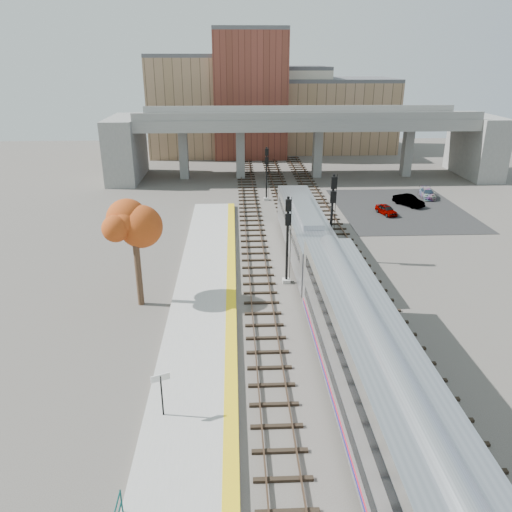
# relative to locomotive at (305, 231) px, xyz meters

# --- Properties ---
(ground) EXTENTS (160.00, 160.00, 0.00)m
(ground) POSITION_rel_locomotive_xyz_m (-1.00, -14.30, -2.28)
(ground) COLOR #47423D
(ground) RESTS_ON ground
(platform) EXTENTS (4.50, 60.00, 0.35)m
(platform) POSITION_rel_locomotive_xyz_m (-8.25, -14.30, -2.10)
(platform) COLOR #9E9E99
(platform) RESTS_ON ground
(yellow_strip) EXTENTS (0.70, 60.00, 0.01)m
(yellow_strip) POSITION_rel_locomotive_xyz_m (-6.35, -14.30, -1.92)
(yellow_strip) COLOR yellow
(yellow_strip) RESTS_ON platform
(tracks) EXTENTS (10.70, 95.00, 0.25)m
(tracks) POSITION_rel_locomotive_xyz_m (-0.07, -1.80, -2.20)
(tracks) COLOR black
(tracks) RESTS_ON ground
(overpass) EXTENTS (54.00, 12.00, 9.50)m
(overpass) POSITION_rel_locomotive_xyz_m (3.92, 30.70, 3.53)
(overpass) COLOR slate
(overpass) RESTS_ON ground
(buildings_far) EXTENTS (43.00, 21.00, 20.60)m
(buildings_far) POSITION_rel_locomotive_xyz_m (0.26, 52.27, 5.60)
(buildings_far) COLOR #9B785A
(buildings_far) RESTS_ON ground
(parking_lot) EXTENTS (14.00, 18.00, 0.04)m
(parking_lot) POSITION_rel_locomotive_xyz_m (13.00, 13.70, -2.26)
(parking_lot) COLOR black
(parking_lot) RESTS_ON ground
(locomotive) EXTENTS (3.02, 19.05, 4.10)m
(locomotive) POSITION_rel_locomotive_xyz_m (0.00, 0.00, 0.00)
(locomotive) COLOR #A8AAB2
(locomotive) RESTS_ON ground
(coach) EXTENTS (3.03, 25.00, 5.00)m
(coach) POSITION_rel_locomotive_xyz_m (-0.00, -22.61, 0.52)
(coach) COLOR #A8AAB2
(coach) RESTS_ON ground
(signal_mast_near) EXTENTS (0.60, 0.64, 6.83)m
(signal_mast_near) POSITION_rel_locomotive_xyz_m (-2.10, -5.56, 1.07)
(signal_mast_near) COLOR #9E9E99
(signal_mast_near) RESTS_ON ground
(signal_mast_mid) EXTENTS (0.60, 0.64, 7.48)m
(signal_mast_mid) POSITION_rel_locomotive_xyz_m (2.00, -1.31, 1.51)
(signal_mast_mid) COLOR #9E9E99
(signal_mast_mid) RESTS_ON ground
(signal_mast_far) EXTENTS (0.60, 0.64, 6.40)m
(signal_mast_far) POSITION_rel_locomotive_xyz_m (-2.10, 18.21, 0.77)
(signal_mast_far) COLOR #9E9E99
(signal_mast_far) RESTS_ON ground
(station_sign) EXTENTS (0.85, 0.40, 2.27)m
(station_sign) POSITION_rel_locomotive_xyz_m (-9.57, -20.85, -0.30)
(station_sign) COLOR black
(station_sign) RESTS_ON platform
(tree) EXTENTS (3.60, 3.60, 6.99)m
(tree) POSITION_rel_locomotive_xyz_m (-12.68, -8.59, 2.91)
(tree) COLOR #382619
(tree) RESTS_ON ground
(car_a) EXTENTS (2.05, 3.35, 1.06)m
(car_a) POSITION_rel_locomotive_xyz_m (10.70, 11.66, -1.71)
(car_a) COLOR #99999E
(car_a) RESTS_ON parking_lot
(car_b) EXTENTS (3.10, 3.97, 1.26)m
(car_b) POSITION_rel_locomotive_xyz_m (14.26, 14.95, -1.61)
(car_b) COLOR #99999E
(car_b) RESTS_ON parking_lot
(car_c) EXTENTS (2.08, 3.97, 1.10)m
(car_c) POSITION_rel_locomotive_xyz_m (17.71, 18.27, -1.69)
(car_c) COLOR #99999E
(car_c) RESTS_ON parking_lot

